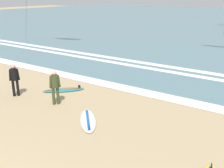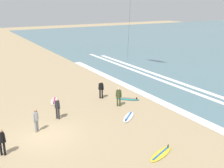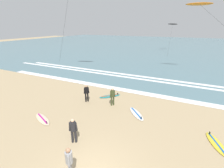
% 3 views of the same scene
% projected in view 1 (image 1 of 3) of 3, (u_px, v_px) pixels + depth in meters
% --- Properties ---
extents(wave_foam_shoreline, '(41.73, 0.93, 0.01)m').
position_uv_depth(wave_foam_shoreline, '(162.00, 96.00, 13.31)').
color(wave_foam_shoreline, white).
rests_on(wave_foam_shoreline, ocean_surface).
extents(wave_foam_mid_break, '(49.28, 0.56, 0.01)m').
position_uv_depth(wave_foam_mid_break, '(177.00, 73.00, 17.21)').
color(wave_foam_mid_break, white).
rests_on(wave_foam_mid_break, ocean_surface).
extents(wave_foam_outer_break, '(46.37, 0.64, 0.01)m').
position_uv_depth(wave_foam_outer_break, '(191.00, 70.00, 17.80)').
color(wave_foam_outer_break, white).
rests_on(wave_foam_outer_break, ocean_surface).
extents(surfer_mid_group, '(0.40, 0.44, 1.60)m').
position_uv_depth(surfer_mid_group, '(14.00, 77.00, 13.12)').
color(surfer_mid_group, black).
rests_on(surfer_mid_group, ground).
extents(surfer_background_far, '(0.39, 0.45, 1.60)m').
position_uv_depth(surfer_background_far, '(55.00, 84.00, 12.11)').
color(surfer_background_far, '#384223').
rests_on(surfer_background_far, ground).
extents(surfboard_near_water, '(1.88, 1.94, 0.25)m').
position_uv_depth(surfboard_near_water, '(64.00, 90.00, 14.11)').
color(surfboard_near_water, teal).
rests_on(surfboard_near_water, ground).
extents(surfboard_left_pile, '(1.86, 1.95, 0.25)m').
position_uv_depth(surfboard_left_pile, '(88.00, 120.00, 10.73)').
color(surfboard_left_pile, silver).
rests_on(surfboard_left_pile, ground).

